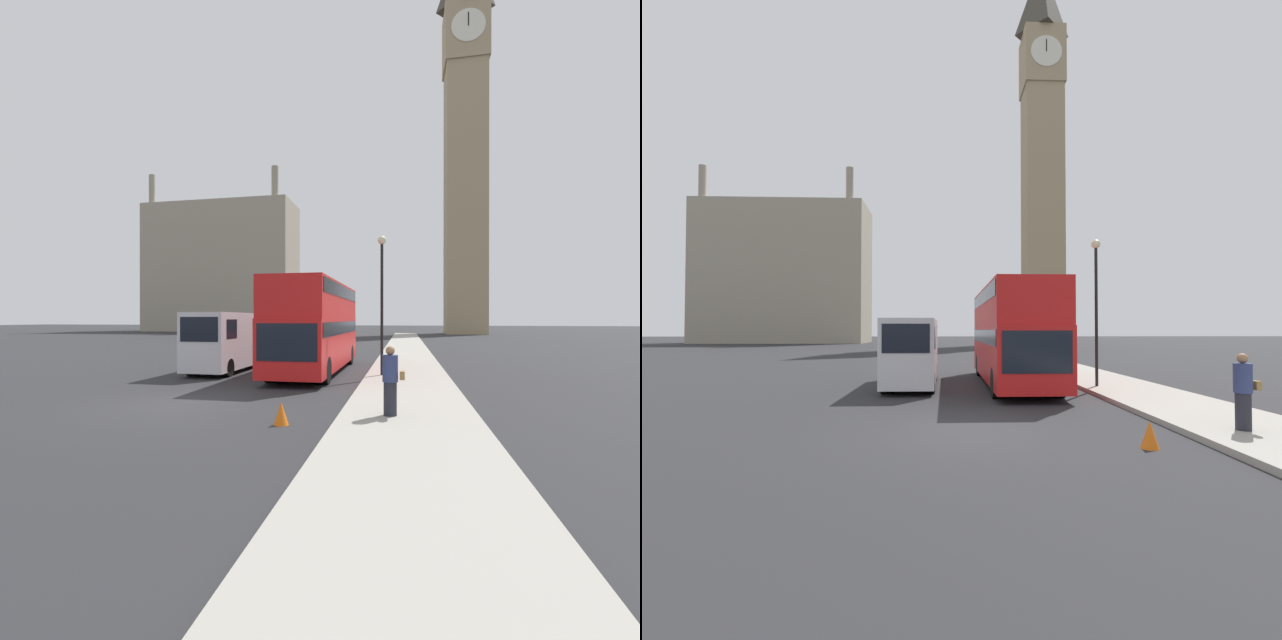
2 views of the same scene
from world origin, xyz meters
TOP-DOWN VIEW (x-y plane):
  - ground_plane at (0.00, 0.00)m, footprint 300.00×300.00m
  - sidewalk_strip at (6.69, 0.00)m, footprint 3.39×120.00m
  - clock_tower at (16.37, 62.44)m, footprint 6.86×7.03m
  - building_block_distant at (-29.94, 69.81)m, footprint 29.86×10.95m
  - red_double_decker_bus at (2.52, 8.16)m, footprint 2.56×10.43m
  - white_van at (-1.73, 7.70)m, footprint 2.01×6.13m
  - pedestrian at (6.26, -1.00)m, footprint 0.54×0.38m
  - street_lamp at (5.66, 6.51)m, footprint 0.36×0.36m
  - parked_sedan at (-3.26, 27.13)m, footprint 1.71×4.75m
  - traffic_cone at (3.74, -1.83)m, footprint 0.36×0.36m

SIDE VIEW (x-z plane):
  - ground_plane at x=0.00m, z-range 0.00..0.00m
  - sidewalk_strip at x=6.69m, z-range 0.00..0.15m
  - traffic_cone at x=3.74m, z-range 0.00..0.55m
  - parked_sedan at x=-3.26m, z-range -0.06..1.42m
  - pedestrian at x=6.26m, z-range 0.15..1.84m
  - white_van at x=-1.73m, z-range 0.10..2.89m
  - red_double_decker_bus at x=2.52m, z-range 0.25..4.38m
  - street_lamp at x=5.66m, z-range 1.05..6.89m
  - building_block_distant at x=-29.94m, z-range -2.76..28.26m
  - clock_tower at x=16.37m, z-range 0.90..67.99m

